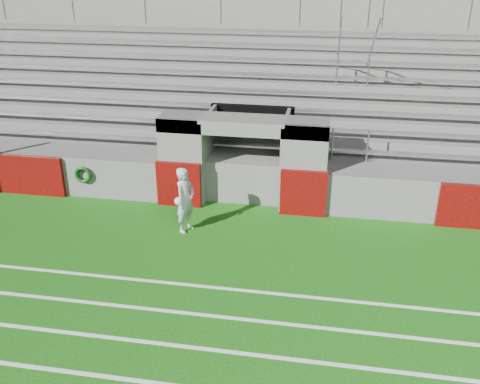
# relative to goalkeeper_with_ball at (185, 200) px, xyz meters

# --- Properties ---
(ground) EXTENTS (90.00, 90.00, 0.00)m
(ground) POSITION_rel_goalkeeper_with_ball_xyz_m (1.21, -1.51, -0.89)
(ground) COLOR #14540E
(ground) RESTS_ON ground
(stadium_structure) EXTENTS (26.00, 8.48, 5.42)m
(stadium_structure) POSITION_rel_goalkeeper_with_ball_xyz_m (1.21, 6.46, 0.60)
(stadium_structure) COLOR #5F5C5A
(stadium_structure) RESTS_ON ground
(goalkeeper_with_ball) EXTENTS (0.63, 0.76, 1.79)m
(goalkeeper_with_ball) POSITION_rel_goalkeeper_with_ball_xyz_m (0.00, 0.00, 0.00)
(goalkeeper_with_ball) COLOR #B4BBBF
(goalkeeper_with_ball) RESTS_ON ground
(hose_coil) EXTENTS (0.52, 0.14, 0.55)m
(hose_coil) POSITION_rel_goalkeeper_with_ball_xyz_m (-3.52, 1.41, -0.13)
(hose_coil) COLOR #0C3D0D
(hose_coil) RESTS_ON ground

